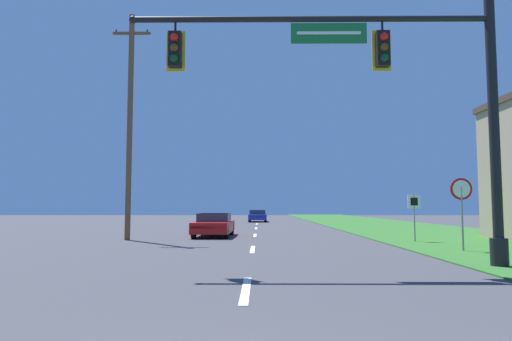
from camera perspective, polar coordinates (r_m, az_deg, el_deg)
The scene contains 8 objects.
grass_verge_right at distance 34.24m, azimuth 18.01°, elevation -6.87°, with size 10.00×110.00×0.04m.
road_center_line at distance 24.69m, azimuth -0.13°, elevation -8.12°, with size 0.16×34.80×0.01m.
signal_mast at distance 12.76m, azimuth 17.49°, elevation 9.13°, with size 9.87×0.47×7.40m.
car_ahead at distance 24.02m, azimuth -5.28°, elevation -6.77°, with size 1.92×4.51×1.19m.
far_car at distance 46.99m, azimuth 0.19°, elevation -5.69°, with size 1.82×4.55×1.19m.
stop_sign at distance 17.39m, azimuth 24.30°, elevation -3.10°, with size 0.76×0.07×2.50m.
route_sign_post at distance 21.22m, azimuth 19.16°, elevation -4.35°, with size 0.55×0.06×2.03m.
utility_pole_near at distance 22.51m, azimuth -15.50°, elevation 5.86°, with size 1.80×0.26×10.77m.
Camera 1 is at (0.26, -2.64, 1.55)m, focal length 32.00 mm.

